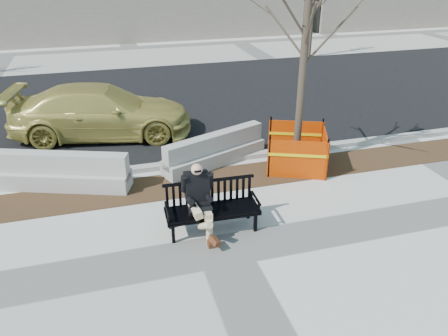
{
  "coord_description": "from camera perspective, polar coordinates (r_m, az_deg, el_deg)",
  "views": [
    {
      "loc": [
        -1.73,
        -6.13,
        4.81
      ],
      "look_at": [
        0.38,
        1.27,
        0.97
      ],
      "focal_mm": 35.32,
      "sensor_mm": 36.0,
      "label": 1
    }
  ],
  "objects": [
    {
      "name": "seated_man",
      "position": [
        8.51,
        -3.2,
        -7.99
      ],
      "size": [
        0.62,
        0.99,
        1.36
      ],
      "primitive_type": null,
      "rotation": [
        0.0,
        0.0,
        -0.04
      ],
      "color": "black",
      "rests_on": "ground"
    },
    {
      "name": "far_tree_right",
      "position": [
        23.0,
        10.91,
        13.96
      ],
      "size": [
        2.05,
        2.05,
        5.05
      ],
      "primitive_type": null,
      "rotation": [
        0.0,
        0.0,
        0.1
      ],
      "color": "#4B3F30",
      "rests_on": "ground"
    },
    {
      "name": "mulch_strip",
      "position": [
        10.12,
        -4.12,
        -1.95
      ],
      "size": [
        40.0,
        1.2,
        0.02
      ],
      "primitive_type": "cube",
      "color": "#47301C",
      "rests_on": "ground"
    },
    {
      "name": "ground",
      "position": [
        7.99,
        -0.1,
        -10.56
      ],
      "size": [
        120.0,
        120.0,
        0.0
      ],
      "primitive_type": "plane",
      "color": "beige",
      "rests_on": "ground"
    },
    {
      "name": "jersey_barrier_left",
      "position": [
        10.55,
        -19.87,
        -2.37
      ],
      "size": [
        3.0,
        1.58,
        0.85
      ],
      "primitive_type": null,
      "rotation": [
        0.0,
        0.0,
        -0.35
      ],
      "color": "#AAA79F",
      "rests_on": "ground"
    },
    {
      "name": "curb",
      "position": [
        10.93,
        -5.18,
        0.59
      ],
      "size": [
        60.0,
        0.25,
        0.12
      ],
      "primitive_type": "cube",
      "color": "#9E9B93",
      "rests_on": "ground"
    },
    {
      "name": "sedan",
      "position": [
        13.17,
        -15.19,
        4.1
      ],
      "size": [
        5.27,
        2.91,
        1.45
      ],
      "primitive_type": "imported",
      "rotation": [
        0.0,
        0.0,
        1.39
      ],
      "color": "tan",
      "rests_on": "ground"
    },
    {
      "name": "tree_fence",
      "position": [
        11.01,
        9.19,
        0.21
      ],
      "size": [
        2.71,
        2.71,
        5.19
      ],
      "primitive_type": null,
      "rotation": [
        0.0,
        0.0,
        -0.39
      ],
      "color": "#ED4900",
      "rests_on": "ground"
    },
    {
      "name": "bench",
      "position": [
        8.51,
        -1.5,
        -7.96
      ],
      "size": [
        1.82,
        0.71,
        0.95
      ],
      "primitive_type": null,
      "rotation": [
        0.0,
        0.0,
        -0.04
      ],
      "color": "black",
      "rests_on": "ground"
    },
    {
      "name": "jersey_barrier_right",
      "position": [
        11.01,
        -1.19,
        0.56
      ],
      "size": [
        2.82,
        1.58,
        0.81
      ],
      "primitive_type": null,
      "rotation": [
        0.0,
        0.0,
        0.39
      ],
      "color": "#9D9A93",
      "rests_on": "ground"
    },
    {
      "name": "asphalt_street",
      "position": [
        15.78,
        -8.94,
        8.43
      ],
      "size": [
        60.0,
        10.4,
        0.01
      ],
      "primitive_type": "cube",
      "color": "black",
      "rests_on": "ground"
    }
  ]
}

